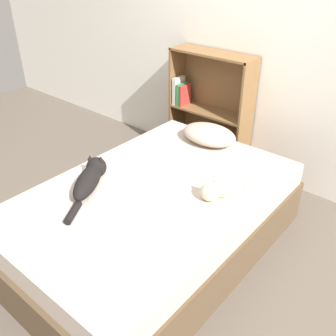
% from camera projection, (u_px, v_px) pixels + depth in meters
% --- Properties ---
extents(ground_plane, '(8.00, 8.00, 0.00)m').
position_uv_depth(ground_plane, '(155.00, 246.00, 2.79)').
color(ground_plane, brown).
extents(wall_back, '(8.00, 0.06, 2.50)m').
position_uv_depth(wall_back, '(269.00, 41.00, 3.10)').
color(wall_back, white).
rests_on(wall_back, ground_plane).
extents(bed, '(1.33, 2.03, 0.51)m').
position_uv_depth(bed, '(154.00, 220.00, 2.66)').
color(bed, brown).
rests_on(bed, ground_plane).
extents(pillow, '(0.47, 0.33, 0.14)m').
position_uv_depth(pillow, '(209.00, 134.00, 3.09)').
color(pillow, '#B29E8E').
rests_on(pillow, bed).
extents(cat_light, '(0.23, 0.48, 0.15)m').
position_uv_depth(cat_light, '(224.00, 187.00, 2.45)').
color(cat_light, beige).
rests_on(cat_light, bed).
extents(cat_dark, '(0.38, 0.56, 0.17)m').
position_uv_depth(cat_dark, '(90.00, 178.00, 2.52)').
color(cat_dark, black).
rests_on(cat_dark, bed).
extents(bookshelf, '(0.81, 0.26, 1.12)m').
position_uv_depth(bookshelf, '(210.00, 108.00, 3.62)').
color(bookshelf, brown).
rests_on(bookshelf, ground_plane).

